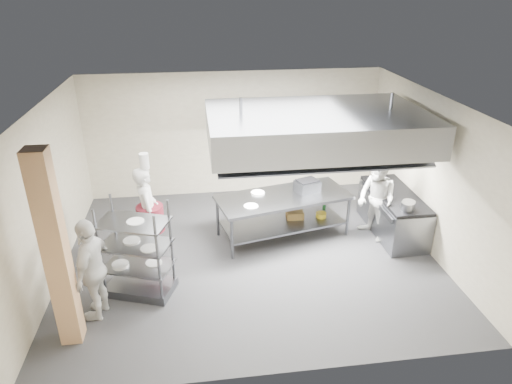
{
  "coord_description": "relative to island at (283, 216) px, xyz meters",
  "views": [
    {
      "loc": [
        -0.91,
        -7.51,
        4.87
      ],
      "look_at": [
        0.14,
        0.2,
        1.25
      ],
      "focal_mm": 32.0,
      "sensor_mm": 36.0,
      "label": 1
    }
  ],
  "objects": [
    {
      "name": "floor",
      "position": [
        -0.77,
        -0.67,
        -0.46
      ],
      "size": [
        7.0,
        7.0,
        0.0
      ],
      "primitive_type": "plane",
      "color": "#2B2B2D",
      "rests_on": "ground"
    },
    {
      "name": "ceiling",
      "position": [
        -0.77,
        -0.67,
        2.54
      ],
      "size": [
        7.0,
        7.0,
        0.0
      ],
      "primitive_type": "plane",
      "rotation": [
        3.14,
        0.0,
        0.0
      ],
      "color": "silver",
      "rests_on": "wall_back"
    },
    {
      "name": "wall_back",
      "position": [
        -0.77,
        2.33,
        1.04
      ],
      "size": [
        7.0,
        0.0,
        7.0
      ],
      "primitive_type": "plane",
      "rotation": [
        1.57,
        0.0,
        0.0
      ],
      "color": "#AFA48B",
      "rests_on": "ground"
    },
    {
      "name": "wall_left",
      "position": [
        -4.27,
        -0.67,
        1.04
      ],
      "size": [
        0.0,
        6.0,
        6.0
      ],
      "primitive_type": "plane",
      "rotation": [
        1.57,
        0.0,
        1.57
      ],
      "color": "#AFA48B",
      "rests_on": "ground"
    },
    {
      "name": "wall_right",
      "position": [
        2.73,
        -0.67,
        1.04
      ],
      "size": [
        0.0,
        6.0,
        6.0
      ],
      "primitive_type": "plane",
      "rotation": [
        1.57,
        0.0,
        -1.57
      ],
      "color": "#AFA48B",
      "rests_on": "ground"
    },
    {
      "name": "column",
      "position": [
        -3.67,
        -2.57,
        1.04
      ],
      "size": [
        0.3,
        0.3,
        3.0
      ],
      "primitive_type": "cube",
      "color": "tan",
      "rests_on": "floor"
    },
    {
      "name": "exhaust_hood",
      "position": [
        0.53,
        -0.27,
        1.94
      ],
      "size": [
        4.0,
        2.5,
        0.6
      ],
      "primitive_type": "cube",
      "color": "gray",
      "rests_on": "ceiling"
    },
    {
      "name": "hood_strip_a",
      "position": [
        -0.37,
        -0.27,
        1.62
      ],
      "size": [
        1.6,
        0.12,
        0.04
      ],
      "primitive_type": "cube",
      "color": "white",
      "rests_on": "exhaust_hood"
    },
    {
      "name": "hood_strip_b",
      "position": [
        1.43,
        -0.27,
        1.62
      ],
      "size": [
        1.6,
        0.12,
        0.04
      ],
      "primitive_type": "cube",
      "color": "white",
      "rests_on": "exhaust_hood"
    },
    {
      "name": "wall_shelf",
      "position": [
        1.03,
        2.17,
        1.04
      ],
      "size": [
        1.5,
        0.28,
        0.04
      ],
      "primitive_type": "cube",
      "color": "gray",
      "rests_on": "wall_back"
    },
    {
      "name": "island",
      "position": [
        0.0,
        0.0,
        0.0
      ],
      "size": [
        2.87,
        1.7,
        0.91
      ],
      "primitive_type": null,
      "rotation": [
        0.0,
        0.0,
        0.23
      ],
      "color": "gray",
      "rests_on": "floor"
    },
    {
      "name": "island_worktop",
      "position": [
        0.0,
        0.0,
        0.42
      ],
      "size": [
        2.87,
        1.7,
        0.06
      ],
      "primitive_type": "cube",
      "rotation": [
        0.0,
        0.0,
        0.23
      ],
      "color": "gray",
      "rests_on": "island"
    },
    {
      "name": "island_undershelf",
      "position": [
        0.0,
        0.0,
        -0.16
      ],
      "size": [
        2.63,
        1.54,
        0.04
      ],
      "primitive_type": "cube",
      "rotation": [
        0.0,
        0.0,
        0.23
      ],
      "color": "slate",
      "rests_on": "island"
    },
    {
      "name": "pass_rack",
      "position": [
        -2.77,
        -1.54,
        0.38
      ],
      "size": [
        1.26,
        0.99,
        1.66
      ],
      "primitive_type": null,
      "rotation": [
        0.0,
        0.0,
        -0.35
      ],
      "color": "slate",
      "rests_on": "floor"
    },
    {
      "name": "cooking_range",
      "position": [
        2.31,
        -0.17,
        -0.04
      ],
      "size": [
        0.8,
        2.0,
        0.84
      ],
      "primitive_type": "cube",
      "color": "gray",
      "rests_on": "floor"
    },
    {
      "name": "range_top",
      "position": [
        2.31,
        -0.17,
        0.41
      ],
      "size": [
        0.78,
        1.96,
        0.06
      ],
      "primitive_type": "cube",
      "color": "black",
      "rests_on": "cooking_range"
    },
    {
      "name": "chef_head",
      "position": [
        -2.66,
        -0.35,
        0.45
      ],
      "size": [
        0.54,
        0.72,
        1.81
      ],
      "primitive_type": "imported",
      "rotation": [
        0.0,
        0.0,
        1.74
      ],
      "color": "silver",
      "rests_on": "floor"
    },
    {
      "name": "chef_line",
      "position": [
        1.83,
        -0.35,
        0.42
      ],
      "size": [
        0.89,
        1.01,
        1.74
      ],
      "primitive_type": "imported",
      "rotation": [
        0.0,
        0.0,
        -1.26
      ],
      "color": "silver",
      "rests_on": "floor"
    },
    {
      "name": "chef_plating",
      "position": [
        -3.37,
        -2.05,
        0.4
      ],
      "size": [
        0.65,
        1.07,
        1.71
      ],
      "primitive_type": "imported",
      "rotation": [
        0.0,
        0.0,
        -1.81
      ],
      "color": "silver",
      "rests_on": "floor"
    },
    {
      "name": "griddle",
      "position": [
        0.53,
        0.16,
        0.57
      ],
      "size": [
        0.56,
        0.5,
        0.23
      ],
      "primitive_type": "cube",
      "rotation": [
        0.0,
        0.0,
        0.35
      ],
      "color": "gray",
      "rests_on": "island_worktop"
    },
    {
      "name": "wicker_basket",
      "position": [
        0.28,
        0.11,
        -0.06
      ],
      "size": [
        0.37,
        0.26,
        0.16
      ],
      "primitive_type": "cube",
      "rotation": [
        0.0,
        0.0,
        -0.04
      ],
      "color": "olive",
      "rests_on": "island_undershelf"
    },
    {
      "name": "stockpot",
      "position": [
        2.21,
        -0.94,
        0.53
      ],
      "size": [
        0.24,
        0.24,
        0.16
      ],
      "primitive_type": "cylinder",
      "color": "gray",
      "rests_on": "range_top"
    },
    {
      "name": "plate_stack",
      "position": [
        -2.77,
        -1.54,
        0.08
      ],
      "size": [
        0.28,
        0.28,
        0.05
      ],
      "primitive_type": "cylinder",
      "color": "white",
      "rests_on": "pass_rack"
    }
  ]
}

